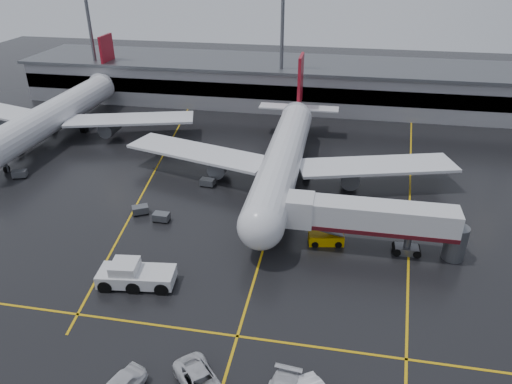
# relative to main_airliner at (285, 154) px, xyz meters

# --- Properties ---
(ground) EXTENTS (220.00, 220.00, 0.00)m
(ground) POSITION_rel_main_airliner_xyz_m (0.00, -9.70, -4.21)
(ground) COLOR black
(ground) RESTS_ON ground
(apron_line_centre) EXTENTS (0.25, 90.00, 0.02)m
(apron_line_centre) POSITION_rel_main_airliner_xyz_m (0.00, -9.70, -4.20)
(apron_line_centre) COLOR gold
(apron_line_centre) RESTS_ON ground
(apron_line_stop) EXTENTS (60.00, 0.25, 0.02)m
(apron_line_stop) POSITION_rel_main_airliner_xyz_m (0.00, -31.70, -4.20)
(apron_line_stop) COLOR gold
(apron_line_stop) RESTS_ON ground
(apron_line_left) EXTENTS (9.99, 69.35, 0.02)m
(apron_line_left) POSITION_rel_main_airliner_xyz_m (-20.00, 0.30, -4.20)
(apron_line_left) COLOR gold
(apron_line_left) RESTS_ON ground
(apron_line_right) EXTENTS (7.57, 69.64, 0.02)m
(apron_line_right) POSITION_rel_main_airliner_xyz_m (18.00, 0.30, -4.20)
(apron_line_right) COLOR gold
(apron_line_right) RESTS_ON ground
(terminal) EXTENTS (122.00, 19.00, 8.60)m
(terminal) POSITION_rel_main_airliner_xyz_m (0.00, 38.23, 0.11)
(terminal) COLOR gray
(terminal) RESTS_ON ground
(light_mast_left) EXTENTS (3.00, 1.20, 25.45)m
(light_mast_left) POSITION_rel_main_airliner_xyz_m (-45.00, 32.30, 10.27)
(light_mast_left) COLOR #595B60
(light_mast_left) RESTS_ON ground
(light_mast_mid) EXTENTS (3.00, 1.20, 25.45)m
(light_mast_mid) POSITION_rel_main_airliner_xyz_m (-5.00, 32.30, 10.27)
(light_mast_mid) COLOR #595B60
(light_mast_mid) RESTS_ON ground
(main_airliner) EXTENTS (48.80, 45.60, 14.10)m
(main_airliner) POSITION_rel_main_airliner_xyz_m (0.00, 0.00, 0.00)
(main_airliner) COLOR silver
(main_airliner) RESTS_ON ground
(second_airliner) EXTENTS (48.80, 45.60, 14.10)m
(second_airliner) POSITION_rel_main_airliner_xyz_m (-42.00, 12.00, 0.00)
(second_airliner) COLOR silver
(second_airliner) RESTS_ON ground
(jet_bridge) EXTENTS (19.90, 3.40, 6.05)m
(jet_bridge) POSITION_rel_main_airliner_xyz_m (11.87, -15.70, -0.28)
(jet_bridge) COLOR silver
(jet_bridge) RESTS_ON ground
(pushback_tractor) EXTENTS (8.04, 4.13, 2.76)m
(pushback_tractor) POSITION_rel_main_airliner_xyz_m (-11.89, -26.43, -3.11)
(pushback_tractor) COLOR silver
(pushback_tractor) RESTS_ON ground
(belt_loader) EXTENTS (4.26, 2.48, 2.55)m
(belt_loader) POSITION_rel_main_airliner_xyz_m (6.97, -15.37, -3.58)
(belt_loader) COLOR #CD9800
(belt_loader) RESTS_ON ground
(service_van_a) EXTENTS (5.85, 6.09, 1.61)m
(service_van_a) POSITION_rel_main_airliner_xyz_m (-1.59, -37.76, -3.40)
(service_van_a) COLOR silver
(service_van_a) RESTS_ON ground
(baggage_cart_a) EXTENTS (2.04, 1.36, 1.12)m
(baggage_cart_a) POSITION_rel_main_airliner_xyz_m (-13.66, -14.12, -3.58)
(baggage_cart_a) COLOR #595B60
(baggage_cart_a) RESTS_ON ground
(baggage_cart_b) EXTENTS (2.38, 2.10, 1.12)m
(baggage_cart_b) POSITION_rel_main_airliner_xyz_m (-16.94, -12.91, -3.58)
(baggage_cart_b) COLOR #595B60
(baggage_cart_b) RESTS_ON ground
(baggage_cart_c) EXTENTS (2.11, 1.48, 1.12)m
(baggage_cart_c) POSITION_rel_main_airliner_xyz_m (-10.55, -3.70, -3.58)
(baggage_cart_c) COLOR #595B60
(baggage_cart_c) RESTS_ON ground
(baggage_cart_d) EXTENTS (2.06, 1.40, 1.12)m
(baggage_cart_d) POSITION_rel_main_airliner_xyz_m (-44.88, 1.55, -3.58)
(baggage_cart_d) COLOR #595B60
(baggage_cart_d) RESTS_ON ground
(baggage_cart_e) EXTENTS (2.34, 1.94, 1.12)m
(baggage_cart_e) POSITION_rel_main_airliner_xyz_m (-38.77, -6.13, -3.58)
(baggage_cart_e) COLOR #595B60
(baggage_cart_e) RESTS_ON ground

